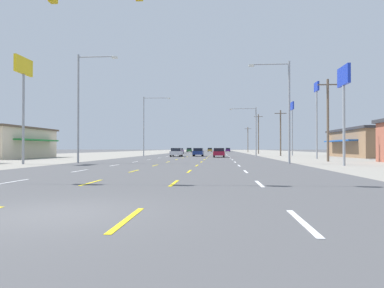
{
  "coord_description": "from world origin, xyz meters",
  "views": [
    {
      "loc": [
        3.62,
        -7.65,
        1.46
      ],
      "look_at": [
        -0.75,
        49.39,
        2.12
      ],
      "focal_mm": 33.36,
      "sensor_mm": 36.0,
      "label": 1
    }
  ],
  "objects": [
    {
      "name": "ground_plane",
      "position": [
        0.0,
        66.0,
        0.0
      ],
      "size": [
        572.0,
        572.0,
        0.0
      ],
      "primitive_type": "plane",
      "color": "#4C4C4F"
    },
    {
      "name": "streetlight_left_row_0",
      "position": [
        -9.79,
        26.2,
        6.08
      ],
      "size": [
        3.99,
        0.26,
        10.63
      ],
      "color": "gray",
      "rests_on": "ground"
    },
    {
      "name": "utility_pole_right_row_3",
      "position": [
        13.65,
        118.68,
        4.62
      ],
      "size": [
        2.2,
        0.26,
        8.86
      ],
      "color": "brown",
      "rests_on": "ground"
    },
    {
      "name": "streetlight_right_row_0",
      "position": [
        9.77,
        26.2,
        5.54
      ],
      "size": [
        3.85,
        0.26,
        9.6
      ],
      "color": "gray",
      "rests_on": "ground"
    },
    {
      "name": "pole_sign_left_row_0",
      "position": [
        -14.0,
        23.15,
        7.54
      ],
      "size": [
        0.24,
        2.78,
        9.65
      ],
      "color": "gray",
      "rests_on": "ground"
    },
    {
      "name": "pole_sign_right_row_2",
      "position": [
        17.66,
        62.3,
        7.9
      ],
      "size": [
        0.24,
        2.42,
        10.35
      ],
      "color": "gray",
      "rests_on": "ground"
    },
    {
      "name": "sedan_center_turn_mid",
      "position": [
        -0.13,
        55.88,
        0.76
      ],
      "size": [
        1.8,
        4.5,
        1.46
      ],
      "color": "navy",
      "rests_on": "ground"
    },
    {
      "name": "signal_span_wire",
      "position": [
        -0.38,
        7.1,
        6.01
      ],
      "size": [
        25.09,
        0.52,
        9.86
      ],
      "color": "brown",
      "rests_on": "ground"
    },
    {
      "name": "sedan_inner_left_near",
      "position": [
        -3.69,
        52.81,
        0.76
      ],
      "size": [
        1.8,
        4.5,
        1.46
      ],
      "color": "silver",
      "rests_on": "ground"
    },
    {
      "name": "streetlight_left_row_1",
      "position": [
        -9.64,
        56.44,
        6.32
      ],
      "size": [
        5.02,
        0.26,
        10.86
      ],
      "color": "gray",
      "rests_on": "ground"
    },
    {
      "name": "streetlight_right_row_1",
      "position": [
        9.58,
        56.44,
        5.22
      ],
      "size": [
        4.82,
        0.26,
        8.78
      ],
      "color": "gray",
      "rests_on": "ground"
    },
    {
      "name": "sedan_inner_right_nearest",
      "position": [
        3.56,
        49.33,
        0.76
      ],
      "size": [
        1.8,
        4.5,
        1.46
      ],
      "color": "maroon",
      "rests_on": "ground"
    },
    {
      "name": "pole_sign_right_row_0",
      "position": [
        13.89,
        22.59,
        6.41
      ],
      "size": [
        0.24,
        2.55,
        8.23
      ],
      "color": "gray",
      "rests_on": "ground"
    },
    {
      "name": "lot_apron_right",
      "position": [
        24.75,
        66.0,
        0.0
      ],
      "size": [
        28.0,
        440.0,
        0.01
      ],
      "primitive_type": "cube",
      "color": "gray",
      "rests_on": "ground"
    },
    {
      "name": "utility_pole_right_row_1",
      "position": [
        15.05,
        59.98,
        4.47
      ],
      "size": [
        2.2,
        0.26,
        8.56
      ],
      "color": "brown",
      "rests_on": "ground"
    },
    {
      "name": "pole_sign_right_row_1",
      "position": [
        16.78,
        41.66,
        7.46
      ],
      "size": [
        0.24,
        1.87,
        10.39
      ],
      "color": "gray",
      "rests_on": "ground"
    },
    {
      "name": "utility_pole_right_row_0",
      "position": [
        15.37,
        31.94,
        4.67
      ],
      "size": [
        2.2,
        0.26,
        8.95
      ],
      "color": "brown",
      "rests_on": "ground"
    },
    {
      "name": "utility_pole_right_row_2",
      "position": [
        13.58,
        84.21,
        5.25
      ],
      "size": [
        2.2,
        0.26,
        10.1
      ],
      "color": "brown",
      "rests_on": "ground"
    },
    {
      "name": "storefront_right_row_1",
      "position": [
        28.13,
        51.59,
        2.33
      ],
      "size": [
        10.6,
        17.86,
        4.62
      ],
      "color": "#8C6B4C",
      "rests_on": "ground"
    },
    {
      "name": "hatchback_far_right_farther",
      "position": [
        6.83,
        127.4,
        0.78
      ],
      "size": [
        1.72,
        3.9,
        1.54
      ],
      "color": "#4C196B",
      "rests_on": "ground"
    },
    {
      "name": "hatchback_center_turn_farthest",
      "position": [
        -0.01,
        129.92,
        0.78
      ],
      "size": [
        1.72,
        3.9,
        1.54
      ],
      "color": "#B28C33",
      "rests_on": "ground"
    },
    {
      "name": "hatchback_far_left_far",
      "position": [
        -6.82,
        116.22,
        0.78
      ],
      "size": [
        1.72,
        3.9,
        1.54
      ],
      "color": "#235B2D",
      "rests_on": "ground"
    },
    {
      "name": "lane_markings",
      "position": [
        0.0,
        104.5,
        0.01
      ],
      "size": [
        10.64,
        227.6,
        0.01
      ],
      "color": "white",
      "rests_on": "ground"
    },
    {
      "name": "sedan_far_left_midfar",
      "position": [
        -6.76,
        85.57,
        0.76
      ],
      "size": [
        1.8,
        4.5,
        1.46
      ],
      "color": "#4C196B",
      "rests_on": "ground"
    },
    {
      "name": "lot_apron_left",
      "position": [
        -24.75,
        66.0,
        0.0
      ],
      "size": [
        28.0,
        440.0,
        0.01
      ],
      "primitive_type": "cube",
      "color": "gray",
      "rests_on": "ground"
    }
  ]
}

